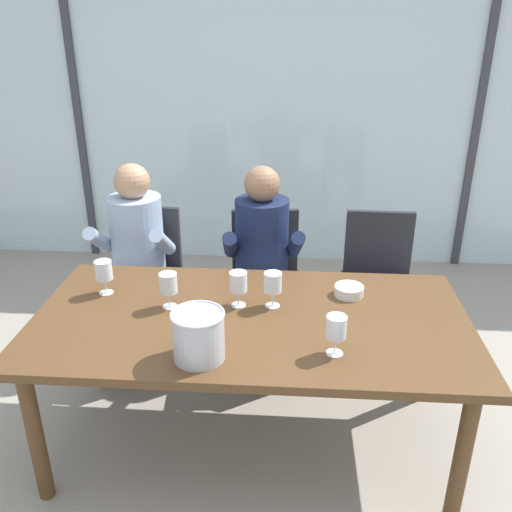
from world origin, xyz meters
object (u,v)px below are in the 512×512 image
chair_near_curtain (145,266)px  chair_left_of_center (266,271)px  person_navy_polo (263,255)px  wine_glass_by_left_taster (238,282)px  dining_table (251,330)px  wine_glass_near_bucket (104,272)px  tasting_bowl (349,291)px  wine_glass_by_right_taster (336,329)px  ice_bucket_primary (198,335)px  wine_glass_spare_empty (273,284)px  chair_center (378,273)px  person_pale_blue_shirt (134,251)px  wine_glass_center_pour (168,284)px

chair_near_curtain → chair_left_of_center: (0.77, -0.02, 0.00)m
chair_left_of_center → person_navy_polo: size_ratio=0.74×
chair_near_curtain → wine_glass_by_left_taster: wine_glass_by_left_taster is taller
dining_table → wine_glass_near_bucket: size_ratio=11.47×
tasting_bowl → wine_glass_by_right_taster: 0.53m
ice_bucket_primary → wine_glass_by_left_taster: (0.11, 0.44, 0.02)m
wine_glass_spare_empty → ice_bucket_primary: bearing=-122.0°
dining_table → tasting_bowl: 0.53m
tasting_bowl → wine_glass_spare_empty: bearing=-159.8°
dining_table → ice_bucket_primary: (-0.18, -0.34, 0.18)m
chair_center → wine_glass_spare_empty: bearing=-125.3°
person_pale_blue_shirt → wine_glass_by_left_taster: (0.70, -0.67, 0.15)m
chair_left_of_center → wine_glass_center_pour: wine_glass_center_pour is taller
chair_center → wine_glass_by_right_taster: (-0.36, -1.21, 0.32)m
chair_center → person_navy_polo: (-0.71, -0.16, 0.17)m
dining_table → chair_near_curtain: bearing=128.9°
person_pale_blue_shirt → wine_glass_center_pour: bearing=-61.6°
person_navy_polo → wine_glass_near_bucket: (-0.74, -0.59, 0.15)m
wine_glass_by_left_taster → wine_glass_near_bucket: 0.67m
chair_left_of_center → wine_glass_by_left_taster: size_ratio=5.17×
chair_near_curtain → person_navy_polo: size_ratio=0.74×
person_pale_blue_shirt → wine_glass_spare_empty: person_pale_blue_shirt is taller
person_pale_blue_shirt → chair_left_of_center: bearing=11.1°
person_navy_polo → wine_glass_by_left_taster: (-0.08, -0.67, 0.15)m
wine_glass_near_bucket → person_pale_blue_shirt: bearing=92.7°
tasting_bowl → wine_glass_by_left_taster: wine_glass_by_left_taster is taller
person_navy_polo → wine_glass_by_left_taster: 0.70m
wine_glass_near_bucket → ice_bucket_primary: bearing=-43.0°
chair_center → wine_glass_by_left_taster: 1.19m
chair_left_of_center → person_navy_polo: (-0.01, -0.14, 0.17)m
chair_near_curtain → chair_center: size_ratio=1.00×
chair_center → person_navy_polo: 0.75m
wine_glass_near_bucket → person_navy_polo: bearing=38.6°
wine_glass_by_right_taster → chair_left_of_center: bearing=106.2°
person_pale_blue_shirt → wine_glass_by_left_taster: person_pale_blue_shirt is taller
chair_center → wine_glass_by_right_taster: bearing=-104.8°
ice_bucket_primary → wine_glass_near_bucket: ice_bucket_primary is taller
ice_bucket_primary → chair_center: bearing=54.7°
wine_glass_by_left_taster → wine_glass_spare_empty: bearing=1.7°
chair_center → wine_glass_by_right_taster: size_ratio=5.17×
chair_left_of_center → chair_center: (0.70, 0.02, 0.00)m
dining_table → ice_bucket_primary: ice_bucket_primary is taller
wine_glass_by_left_taster → wine_glass_near_bucket: size_ratio=1.00×
chair_center → wine_glass_by_left_taster: wine_glass_by_left_taster is taller
dining_table → wine_glass_near_bucket: 0.78m
wine_glass_near_bucket → wine_glass_by_right_taster: same height
ice_bucket_primary → wine_glass_by_right_taster: (0.55, 0.06, 0.01)m
person_pale_blue_shirt → tasting_bowl: person_pale_blue_shirt is taller
ice_bucket_primary → wine_glass_by_right_taster: ice_bucket_primary is taller
chair_left_of_center → dining_table: bearing=-96.9°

